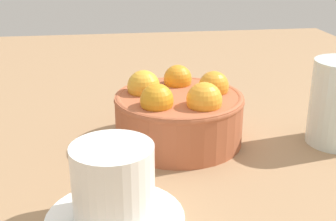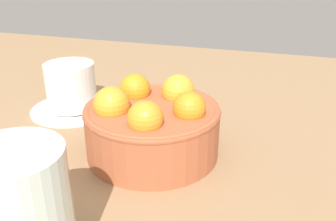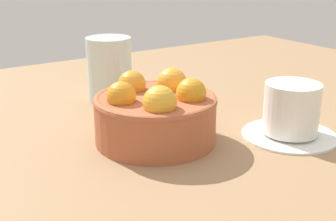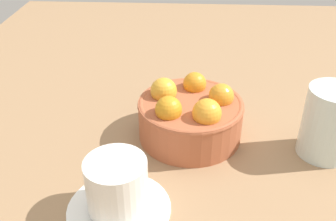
# 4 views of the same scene
# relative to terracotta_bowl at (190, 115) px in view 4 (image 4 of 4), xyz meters

# --- Properties ---
(ground_plane) EXTENTS (1.42, 1.04, 0.04)m
(ground_plane) POSITION_rel_terracotta_bowl_xyz_m (-0.00, 0.00, -0.06)
(ground_plane) COLOR #997551
(terracotta_bowl) EXTENTS (0.16, 0.16, 0.09)m
(terracotta_bowl) POSITION_rel_terracotta_bowl_xyz_m (0.00, 0.00, 0.00)
(terracotta_bowl) COLOR #AD5938
(terracotta_bowl) RESTS_ON ground_plane
(coffee_cup) EXTENTS (0.13, 0.13, 0.07)m
(coffee_cup) POSITION_rel_terracotta_bowl_xyz_m (0.16, -0.09, -0.01)
(coffee_cup) COLOR white
(coffee_cup) RESTS_ON ground_plane
(water_glass) EXTENTS (0.08, 0.08, 0.11)m
(water_glass) POSITION_rel_terracotta_bowl_xyz_m (0.03, 0.20, 0.01)
(water_glass) COLOR silver
(water_glass) RESTS_ON ground_plane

